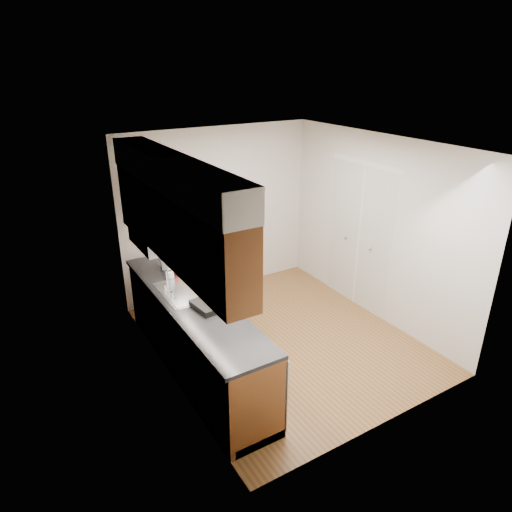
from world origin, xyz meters
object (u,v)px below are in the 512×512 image
Objects in this scene: soap_bottle_c at (164,260)px; soap_bottle_a at (170,270)px; person at (236,270)px; soap_bottle_b at (165,262)px; soda_can at (175,270)px; dish_rack at (214,303)px.

soap_bottle_a is at bearing -100.25° from soap_bottle_c.
person is 0.90m from soap_bottle_b.
person is 0.73m from soda_can.
dish_rack is at bearing -84.89° from soap_bottle_b.
soap_bottle_a is at bearing 92.58° from dish_rack.
soap_bottle_a is at bearing -147.50° from soda_can.
person is at bearing -22.01° from soap_bottle_a.
soda_can is (-0.64, 0.35, 0.02)m from person.
soap_bottle_a reaches higher than dish_rack.
soap_bottle_c is 1.24m from dish_rack.
soap_bottle_b is at bearing 100.44° from soda_can.
soap_bottle_c is 0.33m from soda_can.
soap_bottle_a is 0.58× the size of dish_rack.
soap_bottle_a reaches higher than soap_bottle_b.
soap_bottle_c is (0.02, 0.10, -0.01)m from soap_bottle_b.
soap_bottle_b is at bearing -103.78° from soap_bottle_c.
soda_can is at bearing 32.50° from soap_bottle_a.
soda_can is at bearing 60.84° from person.
dish_rack is at bearing -80.26° from soap_bottle_a.
soap_bottle_a is at bearing 67.49° from person.
soda_can is at bearing -79.56° from soap_bottle_b.
dish_rack is (0.10, -1.14, -0.06)m from soap_bottle_b.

